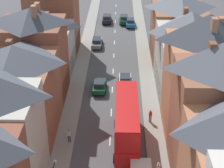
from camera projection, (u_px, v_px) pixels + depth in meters
name	position (u px, v px, depth m)	size (l,w,h in m)	color
pavement_left	(78.00, 82.00, 54.57)	(2.20, 104.00, 0.14)	gray
pavement_right	(148.00, 83.00, 54.37)	(2.20, 104.00, 0.14)	gray
centre_line_dashes	(112.00, 90.00, 52.73)	(0.14, 97.80, 0.01)	silver
terrace_row_left	(7.00, 108.00, 37.11)	(8.00, 65.88, 13.56)	brown
terrace_row_right	(220.00, 123.00, 33.82)	(8.00, 64.19, 14.23)	#B2704C
double_decker_bus_lead	(126.00, 123.00, 40.22)	(2.74, 10.80, 5.30)	red
car_near_blue	(107.00, 19.00, 78.41)	(1.90, 4.52, 1.66)	black
car_near_silver	(125.00, 81.00, 53.33)	(1.90, 3.81, 1.71)	silver
car_parked_left_a	(124.00, 19.00, 78.17)	(1.90, 4.50, 1.67)	#144728
car_parked_right_a	(99.00, 86.00, 52.14)	(1.90, 3.94, 1.57)	#144728
car_mid_black	(97.00, 42.00, 66.67)	(1.90, 4.47, 1.57)	gray
car_parked_left_b	(130.00, 22.00, 76.33)	(1.90, 4.14, 1.61)	#236093
pedestrian_mid_right	(158.00, 168.00, 36.48)	(0.36, 0.22, 1.61)	gray
pedestrian_far_left	(69.00, 135.00, 41.34)	(0.36, 0.22, 1.61)	#3D4256
pedestrian_far_right	(150.00, 115.00, 44.89)	(0.36, 0.22, 1.61)	#3D4256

